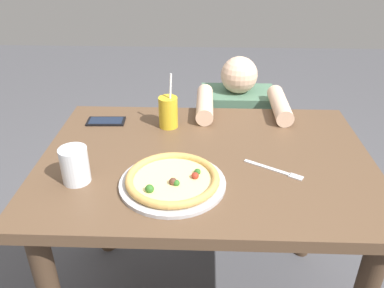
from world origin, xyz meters
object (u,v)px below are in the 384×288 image
pizza_near (173,180)px  diner_seated (235,151)px  drink_cup_colored (168,112)px  water_cup_clear (75,165)px  fork (276,170)px  cell_phone (106,121)px

pizza_near → diner_seated: diner_seated is taller
drink_cup_colored → water_cup_clear: (-0.25, -0.38, -0.00)m
fork → cell_phone: bearing=152.2°
cell_phone → diner_seated: (0.55, 0.34, -0.33)m
drink_cup_colored → pizza_near: bearing=-83.2°
water_cup_clear → cell_phone: 0.42m
water_cup_clear → cell_phone: (-0.00, 0.41, -0.05)m
pizza_near → drink_cup_colored: 0.40m
water_cup_clear → diner_seated: 1.00m
drink_cup_colored → water_cup_clear: bearing=-123.2°
drink_cup_colored → diner_seated: bearing=50.7°
fork → diner_seated: 0.75m
fork → diner_seated: size_ratio=0.20×
diner_seated → fork: bearing=-83.4°
fork → cell_phone: 0.71m
drink_cup_colored → fork: drink_cup_colored is taller
drink_cup_colored → diner_seated: (0.30, 0.36, -0.39)m
water_cup_clear → diner_seated: (0.55, 0.75, -0.38)m
cell_phone → drink_cup_colored: bearing=-6.0°
water_cup_clear → diner_seated: bearing=53.7°
pizza_near → drink_cup_colored: drink_cup_colored is taller
fork → diner_seated: diner_seated is taller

